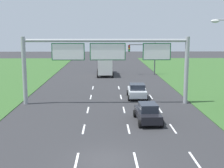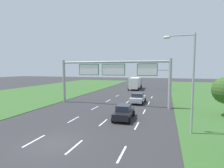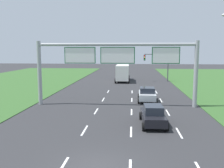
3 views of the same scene
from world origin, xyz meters
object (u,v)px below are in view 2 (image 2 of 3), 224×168
car_lead_silver (138,98)px  street_lamp (188,75)px  car_near_red (124,112)px  sign_gantry (113,73)px  box_truck (135,83)px  traffic_light_mast (161,75)px

car_lead_silver → street_lamp: 14.26m
car_near_red → sign_gantry: sign_gantry is taller
car_near_red → box_truck: 29.01m
sign_gantry → street_lamp: 13.43m
car_lead_silver → street_lamp: (6.13, -12.15, 4.25)m
car_near_red → sign_gantry: 8.67m
sign_gantry → box_truck: bearing=90.7°
box_truck → traffic_light_mast: 7.10m
box_truck → car_near_red: bearing=-83.6°
box_truck → street_lamp: 33.05m
car_near_red → sign_gantry: size_ratio=0.25×
car_near_red → traffic_light_mast: 29.21m
box_truck → traffic_light_mast: traffic_light_mast is taller
car_lead_silver → box_truck: 19.60m
box_truck → street_lamp: bearing=-73.5°
car_near_red → sign_gantry: (-3.39, 6.80, 4.16)m
box_truck → street_lamp: street_lamp is taller
traffic_light_mast → sign_gantry: bearing=-106.5°
car_lead_silver → sign_gantry: 6.03m
sign_gantry → traffic_light_mast: (6.52, 22.07, -1.09)m
box_truck → sign_gantry: bearing=-90.2°
box_truck → street_lamp: size_ratio=1.00×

